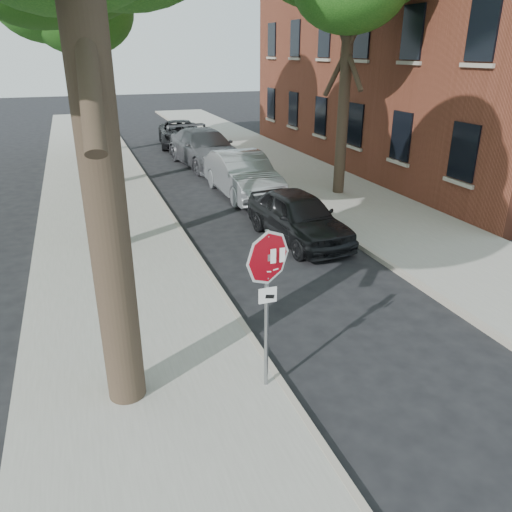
{
  "coord_description": "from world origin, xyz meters",
  "views": [
    {
      "loc": [
        -3.07,
        -6.13,
        5.04
      ],
      "look_at": [
        -0.62,
        0.69,
        2.05
      ],
      "focal_mm": 35.0,
      "sensor_mm": 36.0,
      "label": 1
    }
  ],
  "objects_px": {
    "stop_sign": "(267,281)",
    "car_b": "(242,175)",
    "car_d": "(180,134)",
    "car_a": "(298,216)",
    "car_c": "(205,148)",
    "tree_far": "(64,0)"
  },
  "relations": [
    {
      "from": "stop_sign",
      "to": "car_b",
      "type": "xyz_separation_m",
      "value": [
        3.3,
        11.17,
        -1.15
      ]
    },
    {
      "from": "car_b",
      "to": "car_d",
      "type": "distance_m",
      "value": 11.18
    },
    {
      "from": "car_a",
      "to": "car_c",
      "type": "xyz_separation_m",
      "value": [
        0.0,
        10.58,
        0.12
      ]
    },
    {
      "from": "tree_far",
      "to": "car_c",
      "type": "xyz_separation_m",
      "value": [
        5.32,
        -4.41,
        -6.39
      ]
    },
    {
      "from": "stop_sign",
      "to": "car_a",
      "type": "height_order",
      "value": "stop_sign"
    },
    {
      "from": "stop_sign",
      "to": "car_a",
      "type": "relative_size",
      "value": 0.63
    },
    {
      "from": "tree_far",
      "to": "car_d",
      "type": "distance_m",
      "value": 8.51
    },
    {
      "from": "tree_far",
      "to": "car_a",
      "type": "distance_m",
      "value": 17.19
    },
    {
      "from": "car_a",
      "to": "car_c",
      "type": "distance_m",
      "value": 10.58
    },
    {
      "from": "car_b",
      "to": "car_d",
      "type": "xyz_separation_m",
      "value": [
        0.0,
        11.18,
        -0.11
      ]
    },
    {
      "from": "car_b",
      "to": "car_c",
      "type": "xyz_separation_m",
      "value": [
        0.0,
        5.56,
        0.03
      ]
    },
    {
      "from": "car_c",
      "to": "car_d",
      "type": "height_order",
      "value": "car_c"
    },
    {
      "from": "car_d",
      "to": "tree_far",
      "type": "bearing_deg",
      "value": -160.16
    },
    {
      "from": "car_a",
      "to": "tree_far",
      "type": "bearing_deg",
      "value": 104.29
    },
    {
      "from": "car_a",
      "to": "car_c",
      "type": "relative_size",
      "value": 0.73
    },
    {
      "from": "car_a",
      "to": "car_c",
      "type": "height_order",
      "value": "car_c"
    },
    {
      "from": "car_b",
      "to": "car_a",
      "type": "bearing_deg",
      "value": -91.31
    },
    {
      "from": "stop_sign",
      "to": "car_b",
      "type": "bearing_deg",
      "value": 73.54
    },
    {
      "from": "tree_far",
      "to": "car_d",
      "type": "xyz_separation_m",
      "value": [
        5.32,
        1.21,
        -6.52
      ]
    },
    {
      "from": "stop_sign",
      "to": "car_d",
      "type": "bearing_deg",
      "value": 81.6
    },
    {
      "from": "tree_far",
      "to": "car_d",
      "type": "bearing_deg",
      "value": 12.8
    },
    {
      "from": "car_c",
      "to": "tree_far",
      "type": "bearing_deg",
      "value": 134.21
    }
  ]
}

